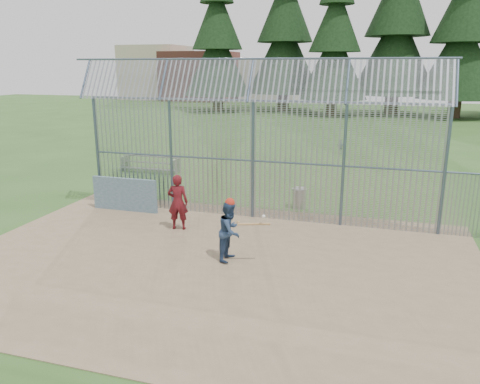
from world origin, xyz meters
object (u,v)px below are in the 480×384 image
(batter, at_px, (230,231))
(trash_can, at_px, (299,198))
(onlooker, at_px, (178,202))
(bleacher, at_px, (150,163))
(dugout_wall, at_px, (125,194))

(batter, xyz_separation_m, trash_can, (0.98, 5.29, -0.45))
(onlooker, xyz_separation_m, bleacher, (-4.81, 7.45, -0.50))
(trash_can, bearing_deg, onlooker, -134.02)
(trash_can, bearing_deg, bleacher, 153.72)
(trash_can, height_order, bleacher, trash_can)
(batter, height_order, bleacher, batter)
(onlooker, bearing_deg, bleacher, -68.65)
(onlooker, bearing_deg, trash_can, -145.53)
(onlooker, xyz_separation_m, trash_can, (3.32, 3.43, -0.53))
(batter, distance_m, trash_can, 5.40)
(dugout_wall, bearing_deg, trash_can, 19.92)
(dugout_wall, bearing_deg, bleacher, 109.29)
(batter, relative_size, onlooker, 0.91)
(onlooker, bearing_deg, dugout_wall, -37.14)
(trash_can, bearing_deg, dugout_wall, -160.08)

